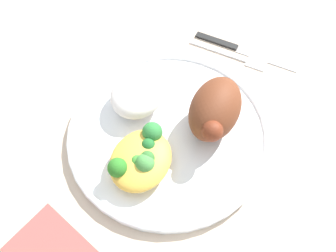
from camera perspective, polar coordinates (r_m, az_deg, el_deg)
name	(u,v)px	position (r m, az deg, el deg)	size (l,w,h in m)	color
ground_plane	(168,135)	(0.52, 0.00, -1.55)	(2.00, 2.00, 0.00)	beige
plate	(168,132)	(0.52, 0.00, -1.05)	(0.30, 0.30, 0.02)	white
roasted_chicken	(215,110)	(0.49, 7.85, 2.74)	(0.11, 0.07, 0.07)	brown
rice_pile	(137,94)	(0.52, -5.18, 5.28)	(0.09, 0.08, 0.04)	white
mac_cheese_with_broccoli	(141,158)	(0.47, -4.58, -5.34)	(0.10, 0.08, 0.04)	gold
fork	(232,55)	(0.63, 10.62, 11.54)	(0.02, 0.14, 0.01)	silver
knife	(237,47)	(0.64, 11.45, 12.72)	(0.02, 0.19, 0.01)	black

